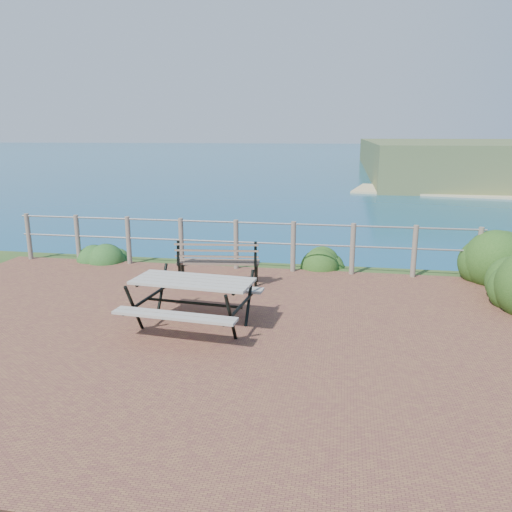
{
  "coord_description": "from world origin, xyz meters",
  "views": [
    {
      "loc": [
        2.11,
        -6.21,
        2.68
      ],
      "look_at": [
        0.73,
        1.53,
        0.75
      ],
      "focal_mm": 35.0,
      "sensor_mm": 36.0,
      "label": 1
    }
  ],
  "objects": [
    {
      "name": "picnic_table",
      "position": [
        0.09,
        0.15,
        0.45
      ],
      "size": [
        1.71,
        1.43,
        0.7
      ],
      "rotation": [
        0.0,
        0.0,
        -0.09
      ],
      "color": "#9D998D",
      "rests_on": "ground"
    },
    {
      "name": "shrub_lip_west",
      "position": [
        -3.05,
        3.67,
        0.0
      ],
      "size": [
        0.81,
        0.81,
        0.56
      ],
      "primitive_type": "ellipsoid",
      "color": "#20491B",
      "rests_on": "ground"
    },
    {
      "name": "safety_railing",
      "position": [
        0.0,
        3.35,
        0.57
      ],
      "size": [
        9.4,
        0.1,
        1.0
      ],
      "color": "#6B5B4C",
      "rests_on": "ground"
    },
    {
      "name": "park_bench",
      "position": [
        -0.09,
        2.27,
        0.55
      ],
      "size": [
        1.51,
        0.54,
        0.83
      ],
      "rotation": [
        0.0,
        0.0,
        0.12
      ],
      "color": "brown",
      "rests_on": "ground"
    },
    {
      "name": "ocean",
      "position": [
        0.0,
        200.0,
        0.0
      ],
      "size": [
        1200.0,
        1200.0,
        0.0
      ],
      "primitive_type": "plane",
      "color": "#155D83",
      "rests_on": "ground"
    },
    {
      "name": "shrub_lip_east",
      "position": [
        1.82,
        4.0,
        0.0
      ],
      "size": [
        0.8,
        0.8,
        0.56
      ],
      "primitive_type": "ellipsoid",
      "color": "#1C4214",
      "rests_on": "ground"
    },
    {
      "name": "shrub_right_edge",
      "position": [
        5.09,
        3.42,
        0.0
      ],
      "size": [
        1.24,
        1.24,
        1.77
      ],
      "primitive_type": "ellipsoid",
      "color": "#1C4214",
      "rests_on": "ground"
    },
    {
      "name": "ground",
      "position": [
        0.0,
        0.0,
        0.0
      ],
      "size": [
        10.0,
        7.0,
        0.12
      ],
      "primitive_type": "cube",
      "color": "brown",
      "rests_on": "ground"
    }
  ]
}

